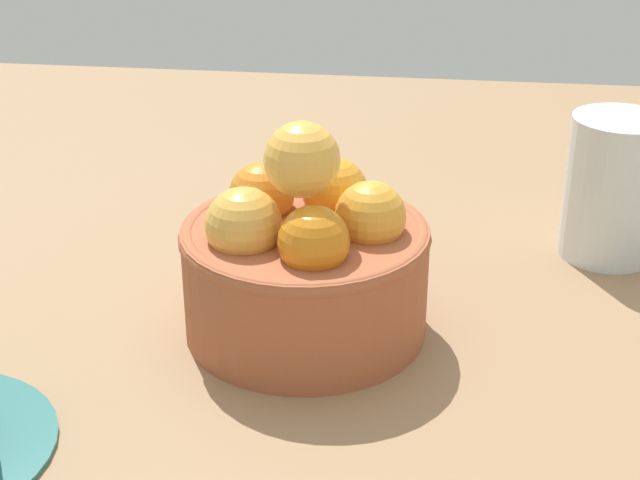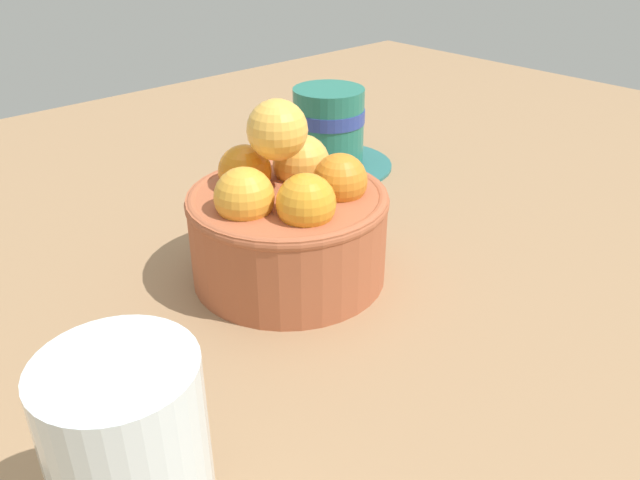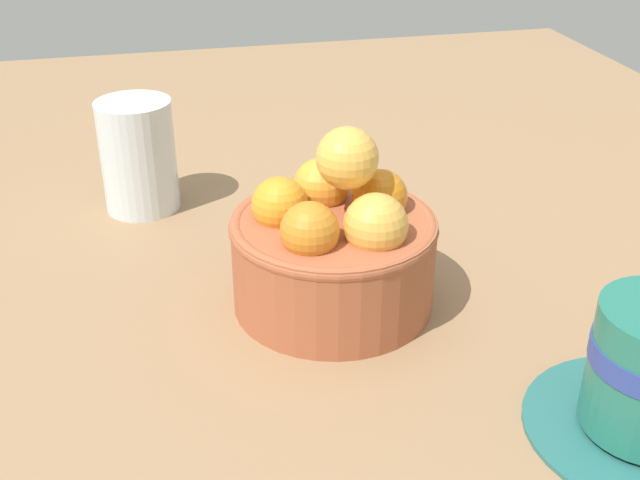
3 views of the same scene
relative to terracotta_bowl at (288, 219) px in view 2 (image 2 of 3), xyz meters
The scene contains 4 objects.
ground_plane 6.50cm from the terracotta_bowl, 106.01° to the right, with size 141.54×107.34×3.72cm, color #997551.
terracotta_bowl is the anchor object (origin of this frame).
coffee_cup 21.98cm from the terracotta_bowl, 39.01° to the left, with size 13.30×13.30×8.22cm.
water_glass 22.87cm from the terracotta_bowl, 146.24° to the right, with size 6.47×6.47×9.77cm, color silver.
Camera 2 is at (-25.86, -31.41, 25.07)cm, focal length 35.69 mm.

